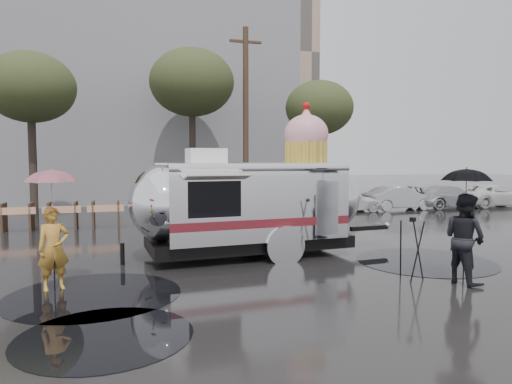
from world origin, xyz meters
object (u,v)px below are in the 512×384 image
object	(u,v)px
airstream_trailer	(252,200)
tripod	(412,244)
person_right	(464,239)
person_left	(54,248)

from	to	relation	value
airstream_trailer	tripod	size ratio (longest dim) A/B	5.80
tripod	person_right	bearing A→B (deg)	-52.35
person_right	tripod	distance (m)	1.03
airstream_trailer	tripod	world-z (taller)	airstream_trailer
person_right	airstream_trailer	bearing A→B (deg)	31.78
airstream_trailer	tripod	distance (m)	4.32
airstream_trailer	person_left	world-z (taller)	airstream_trailer
person_right	tripod	xyz separation A→B (m)	(-0.88, 0.51, -0.16)
person_right	tripod	world-z (taller)	person_right
person_left	person_right	bearing A→B (deg)	-33.03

